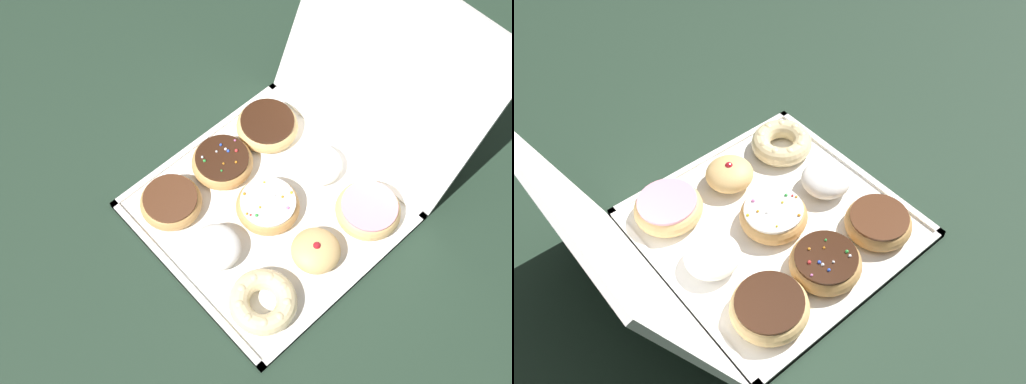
{
  "view_description": "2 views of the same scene",
  "coord_description": "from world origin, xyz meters",
  "views": [
    {
      "loc": [
        0.36,
        -0.36,
        1.02
      ],
      "look_at": [
        -0.02,
        -0.01,
        0.06
      ],
      "focal_mm": 43.24,
      "sensor_mm": 36.0,
      "label": 1
    },
    {
      "loc": [
        -0.43,
        0.37,
        0.73
      ],
      "look_at": [
        0.02,
        -0.01,
        0.06
      ],
      "focal_mm": 37.17,
      "sensor_mm": 36.0,
      "label": 2
    }
  ],
  "objects": [
    {
      "name": "jelly_filled_donut_5",
      "position": [
        0.12,
        -0.0,
        0.03
      ],
      "size": [
        0.09,
        0.09,
        0.05
      ],
      "color": "#E5B770",
      "rests_on": "donut_box"
    },
    {
      "name": "sprinkle_donut_4",
      "position": [
        0.0,
        -0.0,
        0.03
      ],
      "size": [
        0.12,
        0.12,
        0.04
      ],
      "color": "tan",
      "rests_on": "donut_box"
    },
    {
      "name": "chocolate_frosted_donut_6",
      "position": [
        -0.13,
        0.12,
        0.03
      ],
      "size": [
        0.12,
        0.12,
        0.04
      ],
      "color": "#E5B770",
      "rests_on": "donut_box"
    },
    {
      "name": "sprinkle_donut_3",
      "position": [
        -0.13,
        0.0,
        0.03
      ],
      "size": [
        0.12,
        0.12,
        0.04
      ],
      "color": "tan",
      "rests_on": "donut_box"
    },
    {
      "name": "pink_frosted_donut_8",
      "position": [
        0.13,
        0.13,
        0.03
      ],
      "size": [
        0.12,
        0.12,
        0.04
      ],
      "color": "#E5B770",
      "rests_on": "donut_box"
    },
    {
      "name": "ground_plane",
      "position": [
        0.0,
        0.0,
        0.0
      ],
      "size": [
        3.0,
        3.0,
        0.0
      ],
      "primitive_type": "plane",
      "color": "#233828"
    },
    {
      "name": "chocolate_frosted_donut_0",
      "position": [
        -0.13,
        -0.12,
        0.03
      ],
      "size": [
        0.11,
        0.11,
        0.04
      ],
      "color": "tan",
      "rests_on": "donut_box"
    },
    {
      "name": "box_lid_open",
      "position": [
        0.0,
        0.27,
        0.18
      ],
      "size": [
        0.41,
        0.12,
        0.36
      ],
      "primitive_type": "cube",
      "rotation": [
        1.25,
        0.0,
        0.0
      ],
      "color": "white",
      "rests_on": "ground"
    },
    {
      "name": "donut_box",
      "position": [
        0.0,
        0.0,
        0.01
      ],
      "size": [
        0.41,
        0.41,
        0.01
      ],
      "color": "white",
      "rests_on": "ground"
    },
    {
      "name": "powdered_filled_donut_7",
      "position": [
        0.0,
        0.13,
        0.03
      ],
      "size": [
        0.09,
        0.09,
        0.04
      ],
      "color": "white",
      "rests_on": "donut_box"
    },
    {
      "name": "cruller_donut_2",
      "position": [
        0.13,
        -0.13,
        0.03
      ],
      "size": [
        0.12,
        0.12,
        0.04
      ],
      "color": "beige",
      "rests_on": "donut_box"
    },
    {
      "name": "powdered_filled_donut_1",
      "position": [
        0.0,
        -0.12,
        0.03
      ],
      "size": [
        0.09,
        0.09,
        0.05
      ],
      "color": "white",
      "rests_on": "donut_box"
    }
  ]
}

